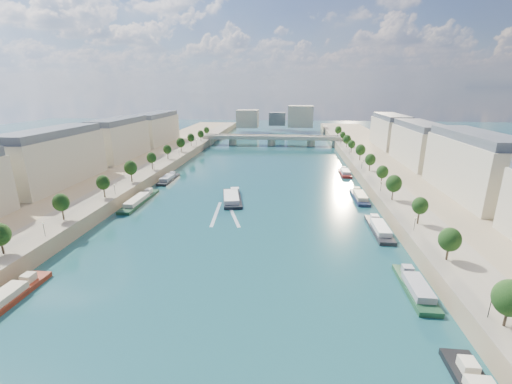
# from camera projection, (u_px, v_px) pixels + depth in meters

# --- Properties ---
(ground) EXTENTS (700.00, 700.00, 0.00)m
(ground) POSITION_uv_depth(u_px,v_px,m) (256.00, 189.00, 159.47)
(ground) COLOR #0D3439
(ground) RESTS_ON ground
(quay_left) EXTENTS (44.00, 520.00, 5.00)m
(quay_left) POSITION_uv_depth(u_px,v_px,m) (108.00, 180.00, 165.72)
(quay_left) COLOR #9E8460
(quay_left) RESTS_ON ground
(quay_right) EXTENTS (44.00, 520.00, 5.00)m
(quay_right) POSITION_uv_depth(u_px,v_px,m) (417.00, 188.00, 151.77)
(quay_right) COLOR #9E8460
(quay_right) RESTS_ON ground
(pave_left) EXTENTS (14.00, 520.00, 0.10)m
(pave_left) POSITION_uv_depth(u_px,v_px,m) (137.00, 175.00, 163.52)
(pave_left) COLOR gray
(pave_left) RESTS_ON quay_left
(pave_right) EXTENTS (14.00, 520.00, 0.10)m
(pave_right) POSITION_uv_depth(u_px,v_px,m) (383.00, 182.00, 152.47)
(pave_right) COLOR gray
(pave_right) RESTS_ON quay_right
(trees_left) EXTENTS (4.80, 268.80, 8.26)m
(trees_left) POSITION_uv_depth(u_px,v_px,m) (142.00, 163.00, 163.64)
(trees_left) COLOR #382B1E
(trees_left) RESTS_ON ground
(trees_right) EXTENTS (4.80, 268.80, 8.26)m
(trees_right) POSITION_uv_depth(u_px,v_px,m) (374.00, 165.00, 160.59)
(trees_right) COLOR #382B1E
(trees_right) RESTS_ON ground
(lamps_left) EXTENTS (0.36, 200.36, 4.28)m
(lamps_left) POSITION_uv_depth(u_px,v_px,m) (137.00, 175.00, 152.77)
(lamps_left) COLOR black
(lamps_left) RESTS_ON ground
(lamps_right) EXTENTS (0.36, 200.36, 4.28)m
(lamps_right) POSITION_uv_depth(u_px,v_px,m) (370.00, 173.00, 156.86)
(lamps_right) COLOR black
(lamps_right) RESTS_ON ground
(buildings_left) EXTENTS (16.00, 226.00, 23.20)m
(buildings_left) POSITION_uv_depth(u_px,v_px,m) (92.00, 147.00, 174.30)
(buildings_left) COLOR beige
(buildings_left) RESTS_ON ground
(buildings_right) EXTENTS (16.00, 226.00, 23.20)m
(buildings_right) POSITION_uv_depth(u_px,v_px,m) (441.00, 153.00, 157.83)
(buildings_right) COLOR beige
(buildings_right) RESTS_ON ground
(skyline) EXTENTS (79.00, 42.00, 22.00)m
(skyline) POSITION_uv_depth(u_px,v_px,m) (280.00, 118.00, 363.67)
(skyline) COLOR beige
(skyline) RESTS_ON ground
(bridge) EXTENTS (112.00, 12.00, 8.15)m
(bridge) POSITION_uv_depth(u_px,v_px,m) (271.00, 139.00, 278.13)
(bridge) COLOR #C1B79E
(bridge) RESTS_ON ground
(tour_barge) EXTENTS (12.25, 26.30, 3.61)m
(tour_barge) POSITION_uv_depth(u_px,v_px,m) (232.00, 198.00, 143.63)
(tour_barge) COLOR black
(tour_barge) RESTS_ON ground
(wake) EXTENTS (12.82, 26.01, 0.04)m
(wake) POSITION_uv_depth(u_px,v_px,m) (225.00, 214.00, 128.04)
(wake) COLOR silver
(wake) RESTS_ON ground
(moored_barges_left) EXTENTS (5.00, 153.53, 3.60)m
(moored_barges_left) POSITION_uv_depth(u_px,v_px,m) (95.00, 234.00, 108.75)
(moored_barges_left) COLOR #1C2A3F
(moored_barges_left) RESTS_ON ground
(moored_barges_right) EXTENTS (5.00, 165.60, 3.60)m
(moored_barges_right) POSITION_uv_depth(u_px,v_px,m) (379.00, 229.00, 112.02)
(moored_barges_right) COLOR black
(moored_barges_right) RESTS_ON ground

